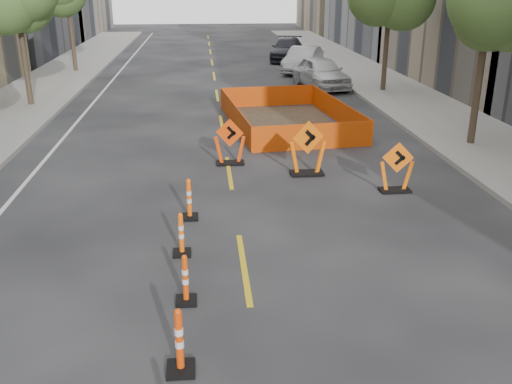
{
  "coord_description": "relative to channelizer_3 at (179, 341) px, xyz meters",
  "views": [
    {
      "loc": [
        -0.71,
        -6.15,
        5.43
      ],
      "look_at": [
        0.37,
        5.34,
        1.1
      ],
      "focal_mm": 40.0,
      "sensor_mm": 36.0,
      "label": 1
    }
  ],
  "objects": [
    {
      "name": "safety_fence",
      "position": [
        3.74,
        14.86,
        -0.08
      ],
      "size": [
        4.92,
        7.55,
        0.9
      ],
      "primitive_type": null,
      "rotation": [
        0.0,
        0.0,
        0.1
      ],
      "color": "#E95B0C",
      "rests_on": "ground"
    },
    {
      "name": "chevron_sign_center",
      "position": [
        3.44,
        8.73,
        0.28
      ],
      "size": [
        1.22,
        0.93,
        1.63
      ],
      "primitive_type": null,
      "rotation": [
        0.0,
        0.0,
        0.28
      ],
      "color": "orange",
      "rests_on": "ground"
    },
    {
      "name": "parked_car_mid",
      "position": [
        6.65,
        28.07,
        0.23
      ],
      "size": [
        3.34,
        4.87,
        1.52
      ],
      "primitive_type": "imported",
      "rotation": [
        0.0,
        0.0,
        -0.42
      ],
      "color": "#A8A8AE",
      "rests_on": "ground"
    },
    {
      "name": "channelizer_4",
      "position": [
        0.04,
        1.91,
        -0.06
      ],
      "size": [
        0.37,
        0.37,
        0.95
      ],
      "primitive_type": null,
      "color": "#D74409",
      "rests_on": "ground"
    },
    {
      "name": "channelizer_6",
      "position": [
        0.05,
        5.73,
        -0.03
      ],
      "size": [
        0.4,
        0.4,
        1.01
      ],
      "primitive_type": null,
      "color": "#FF5A0A",
      "rests_on": "ground"
    },
    {
      "name": "parked_car_far",
      "position": [
        6.49,
        33.6,
        0.23
      ],
      "size": [
        3.21,
        5.58,
        1.52
      ],
      "primitive_type": "imported",
      "rotation": [
        0.0,
        0.0,
        -0.22
      ],
      "color": "black",
      "rests_on": "ground"
    },
    {
      "name": "chevron_sign_right",
      "position": [
        5.57,
        7.09,
        0.16
      ],
      "size": [
        0.98,
        0.66,
        1.39
      ],
      "primitive_type": null,
      "rotation": [
        0.0,
        0.0,
        -0.11
      ],
      "color": "#F7640A",
      "rests_on": "ground"
    },
    {
      "name": "parked_car_near",
      "position": [
        6.69,
        22.8,
        0.27
      ],
      "size": [
        2.72,
        4.99,
        1.61
      ],
      "primitive_type": "imported",
      "rotation": [
        0.0,
        0.0,
        0.18
      ],
      "color": "silver",
      "rests_on": "ground"
    },
    {
      "name": "tree_r_b",
      "position": [
        9.56,
        11.14,
        3.99
      ],
      "size": [
        2.8,
        2.8,
        5.95
      ],
      "color": "#382B1E",
      "rests_on": "ground"
    },
    {
      "name": "sidewalk_right",
      "position": [
        10.16,
        11.14,
        -0.46
      ],
      "size": [
        4.0,
        90.0,
        0.15
      ],
      "primitive_type": "cube",
      "color": "gray",
      "rests_on": "ground"
    },
    {
      "name": "tree_l_c",
      "position": [
        -7.24,
        19.14,
        3.99
      ],
      "size": [
        2.8,
        2.8,
        5.95
      ],
      "color": "#382B1E",
      "rests_on": "ground"
    },
    {
      "name": "channelizer_3",
      "position": [
        0.0,
        0.0,
        0.0
      ],
      "size": [
        0.42,
        0.42,
        1.06
      ],
      "primitive_type": null,
      "color": "#DB3C09",
      "rests_on": "ground"
    },
    {
      "name": "channelizer_5",
      "position": [
        -0.08,
        3.82,
        -0.06
      ],
      "size": [
        0.37,
        0.37,
        0.94
      ],
      "primitive_type": null,
      "color": "#F75E0A",
      "rests_on": "ground"
    },
    {
      "name": "chevron_sign_left",
      "position": [
        1.24,
        9.95,
        0.19
      ],
      "size": [
        1.1,
        0.85,
        1.45
      ],
      "primitive_type": null,
      "rotation": [
        0.0,
        0.0,
        -0.31
      ],
      "color": "#F7460A",
      "rests_on": "ground"
    }
  ]
}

